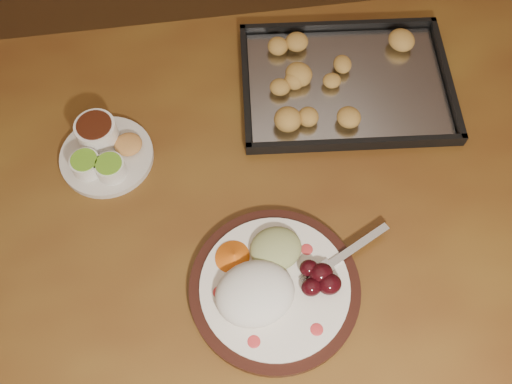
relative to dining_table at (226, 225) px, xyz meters
name	(u,v)px	position (x,y,z in m)	size (l,w,h in m)	color
ground	(201,252)	(-0.04, 0.23, -0.65)	(4.00, 4.00, 0.00)	#523B1C
dining_table	(226,225)	(0.00, 0.00, 0.00)	(1.63, 1.15, 0.75)	brown
dinner_plate	(270,285)	(0.03, -0.18, 0.12)	(0.36, 0.28, 0.07)	black
condiment_saucer	(103,151)	(-0.18, 0.16, 0.12)	(0.17, 0.17, 0.06)	beige
baking_tray	(346,82)	(0.31, 0.17, 0.11)	(0.48, 0.40, 0.04)	black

